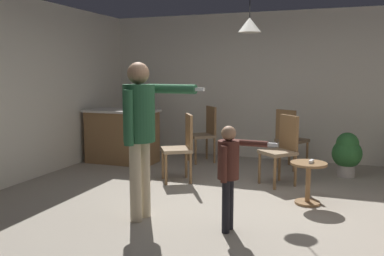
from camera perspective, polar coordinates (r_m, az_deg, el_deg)
ground at (r=4.96m, az=4.65°, el=-11.27°), size 7.68×7.68×0.00m
wall_back at (r=7.83m, az=11.00°, el=5.63°), size 6.40×0.10×2.70m
wall_left at (r=6.34m, az=-24.42°, el=4.64°), size 0.10×6.40×2.70m
kitchen_counter at (r=7.52m, az=-9.56°, el=-1.09°), size 1.26×0.66×0.95m
side_table_by_couch at (r=5.30m, az=15.68°, el=-6.62°), size 0.44×0.44×0.52m
person_adult at (r=4.48m, az=-7.12°, el=0.64°), size 0.86×0.50×1.72m
person_child at (r=4.19m, az=5.14°, el=-5.29°), size 0.58×0.31×1.08m
dining_chair_by_counter at (r=6.12m, az=-1.47°, el=-2.34°), size 0.58×0.58×1.00m
dining_chair_near_wall at (r=6.07m, az=12.27°, el=-2.59°), size 0.59×0.59×1.00m
dining_chair_centre_back at (r=7.48m, az=1.83°, el=-0.51°), size 0.59×0.59×1.00m
dining_chair_spare at (r=7.10m, az=13.26°, el=-1.16°), size 0.57×0.57×1.00m
potted_plant_corner at (r=6.84m, az=20.52°, el=-3.17°), size 0.45×0.45×0.69m
spare_remote_on_table at (r=5.24m, az=16.07°, el=-4.44°), size 0.05×0.13×0.04m
ceiling_light_pendant at (r=5.88m, az=7.91°, el=13.86°), size 0.32×0.32×0.55m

